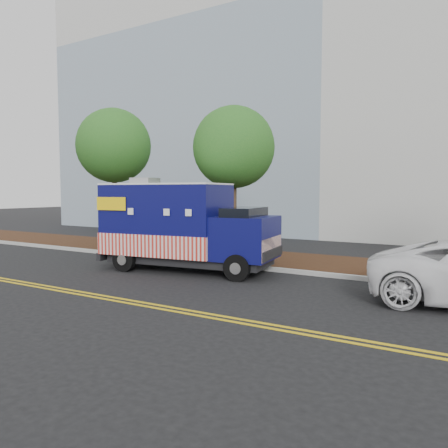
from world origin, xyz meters
The scene contains 10 objects.
ground centered at (0.00, 0.00, 0.00)m, with size 120.00×120.00×0.00m, color black.
curb centered at (0.00, 1.40, 0.07)m, with size 120.00×0.18×0.15m, color #9E9E99.
mulch_strip centered at (0.00, 3.50, 0.07)m, with size 120.00×4.00×0.15m, color black.
centerline_near centered at (0.00, -4.45, 0.01)m, with size 120.00×0.10×0.01m, color gold.
centerline_far centered at (0.00, -4.70, 0.01)m, with size 120.00×0.10×0.01m, color gold.
office_building centered at (2.00, 22.00, 15.20)m, with size 46.00×20.00×30.40m.
tree_a centered at (-5.93, 3.36, 5.21)m, with size 3.76×3.76×7.11m.
tree_b centered at (1.05, 3.49, 4.78)m, with size 3.53×3.53×6.56m.
sign_post centered at (-3.88, 1.90, 1.20)m, with size 0.06×0.06×2.40m, color #473828.
food_truck centered at (0.84, -0.09, 1.55)m, with size 6.73×3.23×3.41m.
Camera 1 is at (10.46, -12.95, 2.90)m, focal length 35.00 mm.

